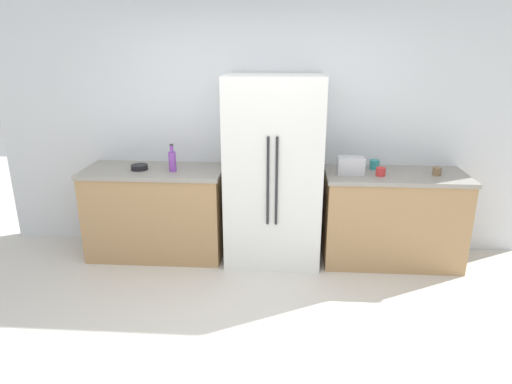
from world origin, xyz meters
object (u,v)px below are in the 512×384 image
refrigerator (273,172)px  cup_a (437,171)px  toaster (351,166)px  bottle_a (172,161)px  bowl_a (139,167)px  cup_c (381,172)px  cup_b (374,165)px

refrigerator → cup_a: refrigerator is taller
toaster → bottle_a: 1.75m
bottle_a → bowl_a: (-0.35, 0.03, -0.08)m
refrigerator → cup_c: (1.03, -0.06, 0.04)m
cup_b → bowl_a: cup_b is taller
toaster → cup_c: bearing=-6.8°
cup_b → bowl_a: bearing=-175.5°
cup_b → bowl_a: (-2.37, -0.19, -0.02)m
toaster → refrigerator: bearing=177.9°
bowl_a → cup_a: bearing=0.0°
cup_a → cup_c: (-0.54, -0.06, 0.00)m
cup_c → bowl_a: cup_c is taller
refrigerator → cup_b: 1.03m
refrigerator → bottle_a: size_ratio=6.83×
refrigerator → cup_b: (1.02, 0.18, 0.05)m
bottle_a → cup_a: 2.58m
toaster → bottle_a: size_ratio=0.93×
cup_b → cup_c: cup_b is taller
cup_a → cup_c: bearing=-173.9°
cup_a → bottle_a: bearing=-179.2°
cup_a → toaster: bearing=-178.3°
cup_a → bowl_a: size_ratio=0.50×
cup_c → bowl_a: size_ratio=0.55×
bowl_a → bottle_a: bearing=-5.6°
refrigerator → cup_b: size_ratio=19.76×
refrigerator → cup_c: bearing=-3.4°
bottle_a → cup_c: size_ratio=2.96×
refrigerator → toaster: 0.75m
bowl_a → cup_b: bearing=4.5°
toaster → bottle_a: (-1.75, -0.01, 0.02)m
cup_b → cup_c: 0.24m
bottle_a → refrigerator: bearing=2.3°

